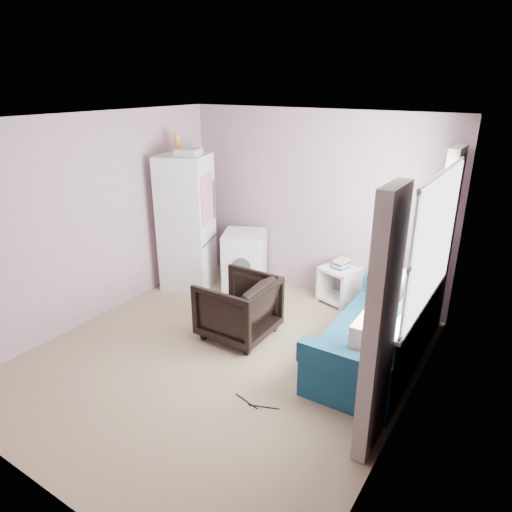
# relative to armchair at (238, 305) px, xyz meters

# --- Properties ---
(room) EXTENTS (3.84, 4.24, 2.54)m
(room) POSITION_rel_armchair_xyz_m (0.14, -0.47, 0.85)
(room) COLOR #937E60
(room) RESTS_ON ground
(armchair) EXTENTS (0.74, 0.78, 0.80)m
(armchair) POSITION_rel_armchair_xyz_m (0.00, 0.00, 0.00)
(armchair) COLOR black
(armchair) RESTS_ON ground
(fridge) EXTENTS (0.83, 0.83, 2.16)m
(fridge) POSITION_rel_armchair_xyz_m (-1.43, 0.79, 0.56)
(fridge) COLOR silver
(fridge) RESTS_ON ground
(washing_machine) EXTENTS (0.77, 0.77, 0.82)m
(washing_machine) POSITION_rel_armchair_xyz_m (-0.71, 1.18, 0.03)
(washing_machine) COLOR silver
(washing_machine) RESTS_ON ground
(side_table) EXTENTS (0.56, 0.56, 0.62)m
(side_table) POSITION_rel_armchair_xyz_m (0.65, 1.46, -0.11)
(side_table) COLOR silver
(side_table) RESTS_ON ground
(sofa) EXTENTS (0.90, 1.93, 0.86)m
(sofa) POSITION_rel_armchair_xyz_m (1.58, 0.31, -0.09)
(sofa) COLOR navy
(sofa) RESTS_ON ground
(window_dressing) EXTENTS (0.17, 2.62, 2.18)m
(window_dressing) POSITION_rel_armchair_xyz_m (1.90, 0.22, 0.71)
(window_dressing) COLOR white
(window_dressing) RESTS_ON ground
(floor_cables) EXTENTS (0.46, 0.12, 0.01)m
(floor_cables) POSITION_rel_armchair_xyz_m (0.84, -0.95, -0.39)
(floor_cables) COLOR black
(floor_cables) RESTS_ON ground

